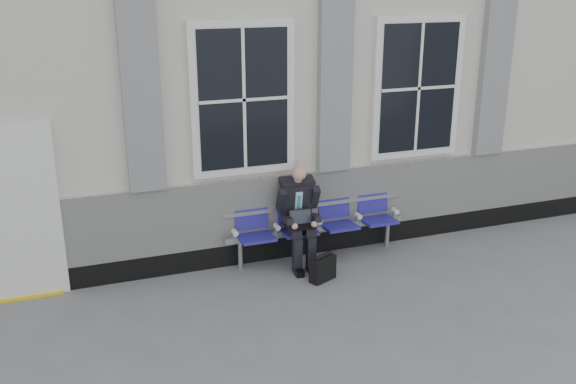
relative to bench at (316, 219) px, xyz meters
name	(u,v)px	position (x,y,z in m)	size (l,w,h in m)	color
ground	(441,284)	(1.18, -1.32, -0.55)	(70.00, 70.00, 0.00)	slate
station_building	(333,71)	(1.16, 2.15, 1.67)	(14.40, 4.40, 4.49)	beige
bench	(316,219)	(0.00, 0.00, 0.00)	(2.60, 0.47, 0.91)	#9EA0A3
businessman	(299,211)	(-0.31, -0.13, 0.20)	(0.57, 0.76, 1.39)	black
briefcase	(323,268)	(-0.20, -0.72, -0.38)	(0.39, 0.29, 0.37)	black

